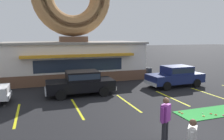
{
  "coord_description": "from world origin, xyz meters",
  "views": [
    {
      "loc": [
        -5.69,
        -6.37,
        3.86
      ],
      "look_at": [
        -1.7,
        5.0,
        2.0
      ],
      "focal_mm": 35.0,
      "sensor_mm": 36.0,
      "label": 1
    }
  ],
  "objects_px": {
    "golf_ball": "(203,113)",
    "car_black": "(81,82)",
    "trash_bin": "(149,73)",
    "pedestrian_blue_sweater_man": "(165,118)",
    "car_navy": "(176,75)"
  },
  "relations": [
    {
      "from": "car_black",
      "to": "trash_bin",
      "type": "height_order",
      "value": "car_black"
    },
    {
      "from": "golf_ball",
      "to": "trash_bin",
      "type": "bearing_deg",
      "value": 77.19
    },
    {
      "from": "car_navy",
      "to": "trash_bin",
      "type": "bearing_deg",
      "value": 94.08
    },
    {
      "from": "golf_ball",
      "to": "car_navy",
      "type": "relative_size",
      "value": 0.01
    },
    {
      "from": "golf_ball",
      "to": "pedestrian_blue_sweater_man",
      "type": "xyz_separation_m",
      "value": [
        -3.48,
        -1.96,
        0.9
      ]
    },
    {
      "from": "golf_ball",
      "to": "trash_bin",
      "type": "distance_m",
      "value": 9.71
    },
    {
      "from": "golf_ball",
      "to": "trash_bin",
      "type": "relative_size",
      "value": 0.04
    },
    {
      "from": "pedestrian_blue_sweater_man",
      "to": "golf_ball",
      "type": "bearing_deg",
      "value": 29.35
    },
    {
      "from": "golf_ball",
      "to": "car_black",
      "type": "distance_m",
      "value": 7.61
    },
    {
      "from": "car_black",
      "to": "trash_bin",
      "type": "xyz_separation_m",
      "value": [
        7.17,
        3.8,
        -0.37
      ]
    },
    {
      "from": "car_navy",
      "to": "golf_ball",
      "type": "bearing_deg",
      "value": -112.99
    },
    {
      "from": "car_black",
      "to": "pedestrian_blue_sweater_man",
      "type": "xyz_separation_m",
      "value": [
        1.54,
        -7.62,
        0.08
      ]
    },
    {
      "from": "car_navy",
      "to": "trash_bin",
      "type": "xyz_separation_m",
      "value": [
        -0.27,
        3.76,
        -0.37
      ]
    },
    {
      "from": "golf_ball",
      "to": "car_navy",
      "type": "xyz_separation_m",
      "value": [
        2.42,
        5.7,
        0.82
      ]
    },
    {
      "from": "golf_ball",
      "to": "pedestrian_blue_sweater_man",
      "type": "relative_size",
      "value": 0.02
    }
  ]
}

